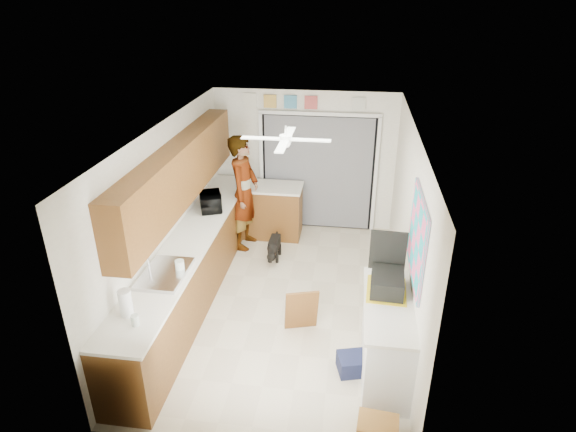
{
  "coord_description": "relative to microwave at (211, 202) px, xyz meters",
  "views": [
    {
      "loc": [
        0.85,
        -5.64,
        4.05
      ],
      "look_at": [
        0.0,
        0.4,
        1.15
      ],
      "focal_mm": 30.0,
      "sensor_mm": 36.0,
      "label": 1
    }
  ],
  "objects": [
    {
      "name": "header_frame_0",
      "position": [
        0.68,
        1.56,
        1.23
      ],
      "size": [
        0.22,
        0.02,
        0.22
      ],
      "primitive_type": "cube",
      "color": "gold",
      "rests_on": "wall_back"
    },
    {
      "name": "wall_left",
      "position": [
        -0.32,
        -0.91,
        0.18
      ],
      "size": [
        0.0,
        5.0,
        5.0
      ],
      "primitive_type": "plane",
      "rotation": [
        1.57,
        0.0,
        1.57
      ],
      "color": "white",
      "rests_on": "ground"
    },
    {
      "name": "left_countertop",
      "position": [
        -0.01,
        -0.91,
        -0.15
      ],
      "size": [
        0.62,
        4.8,
        0.04
      ],
      "primitive_type": "cube",
      "color": "white",
      "rests_on": "left_base_cabinets"
    },
    {
      "name": "suitcase",
      "position": [
        2.6,
        -1.87,
        -0.02
      ],
      "size": [
        0.39,
        0.5,
        0.21
      ],
      "primitive_type": "cube",
      "rotation": [
        0.0,
        0.0,
        -0.05
      ],
      "color": "black",
      "rests_on": "right_counter_top"
    },
    {
      "name": "cabinet_door_panel",
      "position": [
        1.59,
        -1.54,
        -0.75
      ],
      "size": [
        0.45,
        0.28,
        0.63
      ],
      "primitive_type": "cube",
      "rotation": [
        0.21,
        0.0,
        0.29
      ],
      "color": "brown",
      "rests_on": "floor"
    },
    {
      "name": "jar_a",
      "position": [
        0.14,
        -1.82,
        -0.05
      ],
      "size": [
        0.13,
        0.13,
        0.16
      ],
      "primitive_type": "cylinder",
      "rotation": [
        0.0,
        0.0,
        -0.17
      ],
      "color": "silver",
      "rests_on": "left_countertop"
    },
    {
      "name": "ceiling",
      "position": [
        1.28,
        -0.91,
        1.43
      ],
      "size": [
        5.0,
        5.0,
        0.0
      ],
      "primitive_type": "plane",
      "rotation": [
        3.14,
        0.0,
        0.0
      ],
      "color": "white",
      "rests_on": "ground"
    },
    {
      "name": "sink_basin",
      "position": [
        -0.01,
        -1.91,
        -0.11
      ],
      "size": [
        0.5,
        0.76,
        0.06
      ],
      "primitive_type": "cube",
      "color": "silver",
      "rests_on": "left_countertop"
    },
    {
      "name": "faucet",
      "position": [
        -0.2,
        -1.91,
        -0.02
      ],
      "size": [
        0.03,
        0.03,
        0.22
      ],
      "primitive_type": "cylinder",
      "color": "silver",
      "rests_on": "left_countertop"
    },
    {
      "name": "right_counter_base",
      "position": [
        2.63,
        -2.11,
        -0.62
      ],
      "size": [
        0.5,
        1.4,
        0.9
      ],
      "primitive_type": "cube",
      "color": "white",
      "rests_on": "floor"
    },
    {
      "name": "navy_crate",
      "position": [
        2.28,
        -2.19,
        -0.96
      ],
      "size": [
        0.41,
        0.37,
        0.21
      ],
      "primitive_type": "cube",
      "rotation": [
        0.0,
        0.0,
        0.27
      ],
      "color": "#161B38",
      "rests_on": "floor"
    },
    {
      "name": "curtain_panel",
      "position": [
        1.53,
        1.52,
        -0.02
      ],
      "size": [
        1.9,
        0.03,
        2.05
      ],
      "primitive_type": "cube",
      "color": "gray",
      "rests_on": "wall_back"
    },
    {
      "name": "suitcase_lid",
      "position": [
        2.6,
        -1.58,
        0.23
      ],
      "size": [
        0.42,
        0.05,
        0.5
      ],
      "primitive_type": "cube",
      "rotation": [
        0.0,
        0.0,
        -0.05
      ],
      "color": "black",
      "rests_on": "suitcase"
    },
    {
      "name": "wall_back",
      "position": [
        1.28,
        1.59,
        0.18
      ],
      "size": [
        3.2,
        0.0,
        3.2
      ],
      "primitive_type": "plane",
      "rotation": [
        1.57,
        0.0,
        0.0
      ],
      "color": "white",
      "rests_on": "ground"
    },
    {
      "name": "header_frame_2",
      "position": [
        1.38,
        1.56,
        1.23
      ],
      "size": [
        0.22,
        0.02,
        0.22
      ],
      "primitive_type": "cube",
      "color": "#BF4847",
      "rests_on": "wall_back"
    },
    {
      "name": "peninsula_top",
      "position": [
        0.78,
        1.09,
        -0.15
      ],
      "size": [
        1.04,
        0.64,
        0.04
      ],
      "primitive_type": "cube",
      "color": "white",
      "rests_on": "peninsula_base"
    },
    {
      "name": "cardboard_box",
      "position": [
        2.53,
        -3.11,
        -0.95
      ],
      "size": [
        0.42,
        0.33,
        0.25
      ],
      "primitive_type": "cube",
      "rotation": [
        0.0,
        0.0,
        -0.1
      ],
      "color": "#C88C3F",
      "rests_on": "floor"
    },
    {
      "name": "man",
      "position": [
        0.38,
        0.64,
        -0.09
      ],
      "size": [
        0.55,
        0.76,
        1.95
      ],
      "primitive_type": "imported",
      "rotation": [
        0.0,
        0.0,
        1.46
      ],
      "color": "white",
      "rests_on": "floor"
    },
    {
      "name": "upper_cabinets",
      "position": [
        -0.16,
        -0.71,
        0.73
      ],
      "size": [
        0.32,
        4.0,
        0.8
      ],
      "primitive_type": "cube",
      "color": "brown",
      "rests_on": "wall_left"
    },
    {
      "name": "header_frame_1",
      "position": [
        1.03,
        1.56,
        1.23
      ],
      "size": [
        0.22,
        0.02,
        0.22
      ],
      "primitive_type": "cube",
      "color": "#458EB9",
      "rests_on": "wall_back"
    },
    {
      "name": "microwave",
      "position": [
        0.0,
        0.0,
        0.0
      ],
      "size": [
        0.47,
        0.55,
        0.26
      ],
      "primitive_type": "imported",
      "rotation": [
        0.0,
        0.0,
        1.95
      ],
      "color": "black",
      "rests_on": "left_countertop"
    },
    {
      "name": "door_trim_left",
      "position": [
        0.51,
        1.53,
        -0.02
      ],
      "size": [
        0.06,
        0.04,
        2.1
      ],
      "primitive_type": "cube",
      "color": "white",
      "rests_on": "wall_back"
    },
    {
      "name": "abstract_painting",
      "position": [
        2.86,
        -1.91,
        0.58
      ],
      "size": [
        0.03,
        1.15,
        0.95
      ],
      "primitive_type": "cube",
      "color": "#FF5D96",
      "rests_on": "wall_right"
    },
    {
      "name": "floor",
      "position": [
        1.28,
        -0.91,
        -1.07
      ],
      "size": [
        5.0,
        5.0,
        0.0
      ],
      "primitive_type": "plane",
      "color": "beige",
      "rests_on": "ground"
    },
    {
      "name": "left_base_cabinets",
      "position": [
        -0.02,
        -0.91,
        -0.62
      ],
      "size": [
        0.6,
        4.8,
        0.9
      ],
      "primitive_type": "cube",
      "color": "brown",
      "rests_on": "floor"
    },
    {
      "name": "header_frame_4",
      "position": [
        2.18,
        1.56,
        1.23
      ],
      "size": [
        0.22,
        0.02,
        0.22
      ],
      "primitive_type": "cube",
      "color": "silver",
      "rests_on": "wall_back"
    },
    {
      "name": "dog",
      "position": [
        0.94,
        0.24,
        -0.86
      ],
      "size": [
        0.23,
        0.53,
        0.41
      ],
      "primitive_type": "cube",
      "rotation": [
        0.0,
        0.0,
        -0.02
      ],
      "color": "black",
      "rests_on": "floor"
    },
    {
      "name": "peninsula_base",
      "position": [
        0.78,
        1.09,
        -0.62
      ],
      "size": [
        1.0,
        0.6,
        0.9
      ],
      "primitive_type": "cube",
      "color": "brown",
      "rests_on": "floor"
    },
    {
      "name": "jar_b",
      "position": [
        0.04,
        -2.86,
        -0.07
      ],
      "size": [
        0.1,
        0.1,
        0.12
      ],
      "primitive_type": "cylinder",
      "rotation": [
        0.0,
        0.0,
        0.35
      ],
      "color": "silver",
      "rests_on": "left_countertop"
    },
    {
      "name": "paper_towel_roll",
      "position": [
        -0.12,
        -2.71,
        0.02
      ],
      "size": [
        0.17,
        0.17,
        0.3
      ],
      "primitive_type": "cylinder",
      "rotation": [
        0.0,
        0.0,
        -0.32
      ],
      "color": "white",
      "rests_on": "left_countertop"
    },
    {
      "name": "right_counter_top",
      "position": [
        2.62,
        -2.11,
        -0.15
      ],
      "size": [
        0.54,
        1.44,
        0.04
      ],
      "primitive_type": "cube",
      "color": "white",
      "rests_on": "right_counter_base"
    },
    {
      "name": "ceiling_fan",
      "position": [
        1.28,
        -0.71,
        1.25
      ],
      "size": [
        1.14,
        1.14,
        0.24
      ],
      "primitive_type": "cube",
      "color": "white",
      "rests_on": "ceiling"
    },
    {
      "name": "wall_right",
      "position": [
        2.88,
        -0.91,
        0.18
      ],
      "size": [
        0.0,
        5.0,
        5.0
      ],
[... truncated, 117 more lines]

